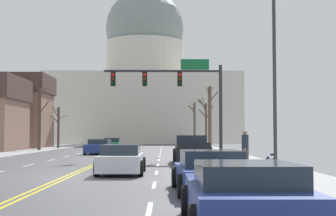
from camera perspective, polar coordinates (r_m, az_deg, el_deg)
name	(u,v)px	position (r m, az deg, el deg)	size (l,w,h in m)	color
ground	(68,176)	(19.99, -11.60, -7.77)	(20.00, 180.00, 0.20)	#4C4C51
signal_gantry	(178,86)	(32.57, 1.16, 2.54)	(7.91, 0.41, 6.56)	#28282D
street_lamp_right	(267,43)	(19.93, 11.44, 7.50)	(2.46, 0.24, 8.81)	#333338
capitol_building	(145,86)	(95.52, -2.75, 2.62)	(35.35, 22.45, 32.39)	beige
pickup_truck_near_00	(192,151)	(28.42, 2.79, -4.98)	(2.25, 5.67, 1.61)	black
sedan_near_01	(121,160)	(20.90, -5.46, -6.05)	(1.97, 4.42, 1.24)	silver
sedan_near_02	(211,173)	(14.31, 5.00, -7.52)	(2.23, 4.34, 1.21)	navy
sedan_near_03	(244,197)	(8.80, 8.84, -10.23)	(2.10, 4.33, 1.19)	navy
sedan_oncoming_00	(99,147)	(41.77, -8.03, -4.53)	(2.19, 4.54, 1.25)	navy
sedan_oncoming_01	(112,144)	(52.97, -6.55, -4.21)	(2.08, 4.51, 1.27)	#1E7247
bare_tree_00	(210,117)	(50.40, 4.91, -1.03)	(1.36, 1.93, 6.49)	brown
bare_tree_01	(40,117)	(49.28, -14.77, -1.01)	(2.00, 1.67, 6.70)	#4C3D2D
bare_tree_02	(194,122)	(74.13, 3.10, -1.65)	(1.17, 2.03, 6.35)	brown
bare_tree_03	(58,126)	(55.46, -12.69, -2.06)	(1.71, 2.13, 4.55)	#4C3D2D
bare_tree_04	(206,121)	(57.51, 4.41, -1.50)	(1.81, 2.59, 5.98)	#4C3D2D
pedestrian_00	(245,146)	(24.41, 9.00, -4.38)	(0.35, 0.34, 1.73)	#4C4238
bicycle_parked	(271,166)	(18.57, 11.94, -6.68)	(0.12, 1.77, 0.85)	black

